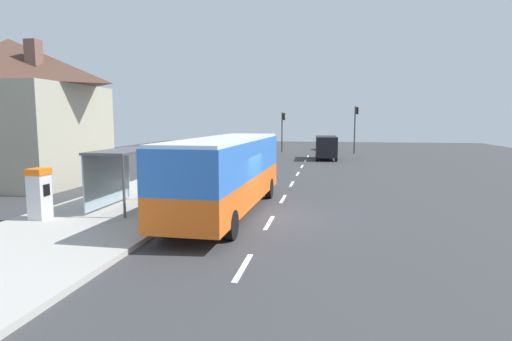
{
  "coord_description": "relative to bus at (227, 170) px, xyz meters",
  "views": [
    {
      "loc": [
        2.45,
        -16.69,
        3.95
      ],
      "look_at": [
        -1.0,
        3.26,
        1.5
      ],
      "focal_mm": 29.55,
      "sensor_mm": 36.0,
      "label": 1
    }
  ],
  "objects": [
    {
      "name": "white_van",
      "position": [
        3.91,
        25.53,
        -0.5
      ],
      "size": [
        2.2,
        5.27,
        2.3
      ],
      "color": "black",
      "rests_on": "ground"
    },
    {
      "name": "lane_stripe_seg_5",
      "position": [
        1.96,
        18.72,
        -1.84
      ],
      "size": [
        0.16,
        2.2,
        0.01
      ],
      "primitive_type": "cube",
      "color": "silver",
      "rests_on": "ground"
    },
    {
      "name": "ground_plane",
      "position": [
        1.71,
        13.72,
        -1.86
      ],
      "size": [
        56.0,
        92.0,
        0.04
      ],
      "primitive_type": "cube",
      "color": "#38383A"
    },
    {
      "name": "traffic_light_far_side",
      "position": [
        -1.39,
        34.31,
        1.38
      ],
      "size": [
        0.49,
        0.28,
        4.83
      ],
      "color": "#2D2D2D",
      "rests_on": "ground"
    },
    {
      "name": "lane_stripe_seg_0",
      "position": [
        1.96,
        -6.28,
        -1.84
      ],
      "size": [
        0.16,
        2.2,
        0.01
      ],
      "primitive_type": "cube",
      "color": "silver",
      "rests_on": "ground"
    },
    {
      "name": "bus",
      "position": [
        0.0,
        0.0,
        0.0
      ],
      "size": [
        2.78,
        11.07,
        3.21
      ],
      "color": "orange",
      "rests_on": "ground"
    },
    {
      "name": "recycling_bin_green",
      "position": [
        -2.49,
        3.03,
        -1.19
      ],
      "size": [
        0.52,
        0.52,
        0.95
      ],
      "primitive_type": "cylinder",
      "color": "green",
      "rests_on": "sidewalk_platform"
    },
    {
      "name": "bus_shelter",
      "position": [
        -4.7,
        -0.26,
        0.25
      ],
      "size": [
        1.8,
        4.0,
        2.5
      ],
      "color": "#4C4C51",
      "rests_on": "sidewalk_platform"
    },
    {
      "name": "house_behind_platform",
      "position": [
        -14.78,
        5.92,
        2.63
      ],
      "size": [
        9.39,
        8.05,
        8.74
      ],
      "color": "#9E9984",
      "rests_on": "ground"
    },
    {
      "name": "lane_stripe_seg_3",
      "position": [
        1.96,
        8.72,
        -1.84
      ],
      "size": [
        0.16,
        2.2,
        0.01
      ],
      "primitive_type": "cube",
      "color": "silver",
      "rests_on": "ground"
    },
    {
      "name": "lane_stripe_seg_4",
      "position": [
        1.96,
        13.72,
        -1.84
      ],
      "size": [
        0.16,
        2.2,
        0.01
      ],
      "primitive_type": "cube",
      "color": "silver",
      "rests_on": "ground"
    },
    {
      "name": "lane_stripe_seg_1",
      "position": [
        1.96,
        -1.28,
        -1.84
      ],
      "size": [
        0.16,
        2.2,
        0.01
      ],
      "primitive_type": "cube",
      "color": "silver",
      "rests_on": "ground"
    },
    {
      "name": "lane_stripe_seg_2",
      "position": [
        1.96,
        3.72,
        -1.84
      ],
      "size": [
        0.16,
        2.2,
        0.01
      ],
      "primitive_type": "cube",
      "color": "silver",
      "rests_on": "ground"
    },
    {
      "name": "lane_stripe_seg_7",
      "position": [
        1.96,
        28.72,
        -1.84
      ],
      "size": [
        0.16,
        2.2,
        0.01
      ],
      "primitive_type": "cube",
      "color": "silver",
      "rests_on": "ground"
    },
    {
      "name": "traffic_light_near_side",
      "position": [
        7.21,
        33.51,
        1.78
      ],
      "size": [
        0.49,
        0.28,
        5.49
      ],
      "color": "#2D2D2D",
      "rests_on": "ground"
    },
    {
      "name": "recycling_bin_orange",
      "position": [
        -2.49,
        2.33,
        -1.19
      ],
      "size": [
        0.52,
        0.52,
        0.95
      ],
      "primitive_type": "cylinder",
      "color": "orange",
      "rests_on": "sidewalk_platform"
    },
    {
      "name": "recycling_bin_yellow",
      "position": [
        -2.49,
        1.63,
        -1.19
      ],
      "size": [
        0.52,
        0.52,
        0.95
      ],
      "primitive_type": "cylinder",
      "color": "yellow",
      "rests_on": "sidewalk_platform"
    },
    {
      "name": "sidewalk_platform",
      "position": [
        -4.69,
        1.72,
        -1.75
      ],
      "size": [
        6.2,
        30.0,
        0.18
      ],
      "primitive_type": "cube",
      "color": "#ADAAA3",
      "rests_on": "ground"
    },
    {
      "name": "lane_stripe_seg_6",
      "position": [
        1.96,
        23.72,
        -1.84
      ],
      "size": [
        0.16,
        2.2,
        0.01
      ],
      "primitive_type": "cube",
      "color": "silver",
      "rests_on": "ground"
    },
    {
      "name": "sedan_near",
      "position": [
        4.01,
        39.67,
        -1.05
      ],
      "size": [
        1.9,
        4.43,
        1.52
      ],
      "color": "#195933",
      "rests_on": "ground"
    },
    {
      "name": "ticket_machine",
      "position": [
        -6.65,
        -2.83,
        -0.67
      ],
      "size": [
        0.66,
        0.76,
        1.94
      ],
      "color": "silver",
      "rests_on": "sidewalk_platform"
    }
  ]
}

